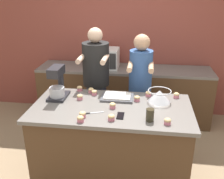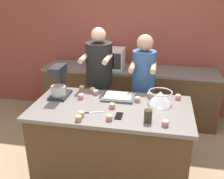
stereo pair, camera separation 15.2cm
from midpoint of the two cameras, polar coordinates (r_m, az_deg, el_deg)
The scene contains 25 objects.
ground_plane at distance 3.34m, azimuth 1.22°, elevation -18.34°, with size 16.00×16.00×0.00m, color #937A5B.
back_wall at distance 4.48m, azimuth 5.59°, elevation 11.47°, with size 10.00×0.06×2.70m.
island_counter at distance 3.06m, azimuth 1.29°, elevation -11.62°, with size 1.72×0.90×0.93m.
back_counter at distance 4.40m, azimuth 4.69°, elevation -0.97°, with size 2.80×0.60×0.90m.
person_left at distance 3.56m, azimuth -1.53°, elevation 0.70°, with size 0.36×0.51×1.66m.
person_right at distance 3.49m, azimuth 7.95°, elevation -0.29°, with size 0.32×0.49×1.59m.
stand_mixer at distance 3.06m, azimuth -10.03°, elevation 1.37°, with size 0.20×0.30×0.37m.
mixing_bowl at distance 2.95m, azimuth 11.91°, elevation -1.54°, with size 0.26×0.26×0.13m.
baking_tray at distance 3.01m, azimuth 2.79°, elevation -1.68°, with size 0.37×0.26×0.04m.
microwave_oven at distance 4.25m, azimuth 0.28°, elevation 6.88°, with size 0.50×0.37×0.31m.
cell_phone at distance 2.62m, azimuth 3.17°, elevation -5.77°, with size 0.07×0.14×0.01m.
drinking_glass at distance 2.53m, azimuth 9.56°, elevation -5.74°, with size 0.08×0.08×0.13m.
knife at distance 2.70m, azimuth -3.06°, elevation -5.04°, with size 0.21×0.09×0.01m.
cupcake_0 at distance 2.51m, azimuth 13.26°, elevation -7.10°, with size 0.07×0.07×0.06m.
cupcake_1 at distance 2.54m, azimuth -5.62°, elevation -6.20°, with size 0.07×0.07×0.06m.
cupcake_2 at distance 3.10m, azimuth 15.57°, elevation -1.53°, with size 0.07×0.07×0.06m.
cupcake_3 at distance 3.18m, azimuth -2.85°, elevation -0.06°, with size 0.07×0.07×0.06m.
cupcake_4 at distance 3.09m, azimuth 9.62°, elevation -1.10°, with size 0.07×0.07×0.06m.
cupcake_5 at distance 3.26m, azimuth -5.26°, elevation 0.39°, with size 0.07×0.07×0.06m.
cupcake_6 at distance 3.01m, azimuth -5.38°, elevation -1.48°, with size 0.07×0.07×0.06m.
cupcake_7 at distance 2.77m, azimuth 1.59°, elevation -3.52°, with size 0.07×0.07×0.06m.
cupcake_8 at distance 2.95m, azimuth 7.07°, elevation -2.09°, with size 0.07×0.07×0.06m.
cupcake_9 at distance 2.54m, azimuth 1.11°, elevation -6.09°, with size 0.07×0.07×0.06m.
cupcake_10 at distance 2.61m, azimuth -5.11°, elevation -5.29°, with size 0.07×0.07×0.06m.
cupcake_11 at distance 3.11m, azimuth -2.17°, elevation -0.58°, with size 0.07×0.07×0.06m.
Camera 2 is at (0.50, -2.50, 2.16)m, focal length 42.00 mm.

